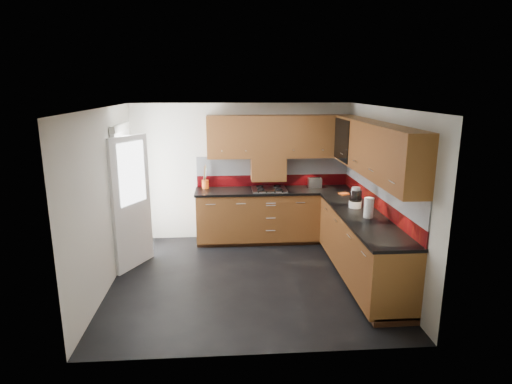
{
  "coord_description": "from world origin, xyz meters",
  "views": [
    {
      "loc": [
        -0.29,
        -5.64,
        2.66
      ],
      "look_at": [
        0.16,
        0.65,
        1.11
      ],
      "focal_mm": 30.0,
      "sensor_mm": 36.0,
      "label": 1
    }
  ],
  "objects": [
    {
      "name": "extractor_hood",
      "position": [
        0.45,
        1.64,
        1.28
      ],
      "size": [
        0.6,
        0.33,
        0.4
      ],
      "primitive_type": "cube",
      "color": "brown",
      "rests_on": "room"
    },
    {
      "name": "orange_cloth",
      "position": [
        1.65,
        1.08,
        0.95
      ],
      "size": [
        0.19,
        0.18,
        0.02
      ],
      "primitive_type": "cube",
      "rotation": [
        0.0,
        0.0,
        0.35
      ],
      "color": "#E65919",
      "rests_on": "countertop"
    },
    {
      "name": "upper_cabinets",
      "position": [
        1.23,
        0.78,
        1.84
      ],
      "size": [
        2.5,
        3.2,
        0.72
      ],
      "color": "brown",
      "rests_on": "room"
    },
    {
      "name": "toaster",
      "position": [
        1.27,
        1.61,
        1.02
      ],
      "size": [
        0.24,
        0.16,
        0.17
      ],
      "color": "silver",
      "rests_on": "countertop"
    },
    {
      "name": "food_processor",
      "position": [
        1.6,
        0.28,
        1.08
      ],
      "size": [
        0.18,
        0.18,
        0.31
      ],
      "color": "white",
      "rests_on": "countertop"
    },
    {
      "name": "back_door",
      "position": [
        -1.78,
        0.75,
        1.03
      ],
      "size": [
        0.42,
        1.19,
        2.04
      ],
      "color": "white",
      "rests_on": "room"
    },
    {
      "name": "base_cabinets",
      "position": [
        1.07,
        0.72,
        0.44
      ],
      "size": [
        2.7,
        3.2,
        0.95
      ],
      "color": "brown",
      "rests_on": "room"
    },
    {
      "name": "utensil_pot",
      "position": [
        -0.65,
        1.67,
        1.03
      ],
      "size": [
        0.12,
        0.12,
        0.42
      ],
      "color": "#EB5916",
      "rests_on": "countertop"
    },
    {
      "name": "paper_towel",
      "position": [
        1.63,
        -0.21,
        1.08
      ],
      "size": [
        0.14,
        0.14,
        0.27
      ],
      "primitive_type": "cylinder",
      "rotation": [
        0.0,
        0.0,
        0.1
      ],
      "color": "white",
      "rests_on": "countertop"
    },
    {
      "name": "countertop",
      "position": [
        1.05,
        0.7,
        0.92
      ],
      "size": [
        2.72,
        3.22,
        0.04
      ],
      "color": "black",
      "rests_on": "base_cabinets"
    },
    {
      "name": "gas_hob",
      "position": [
        0.45,
        1.47,
        0.96
      ],
      "size": [
        0.59,
        0.52,
        0.05
      ],
      "color": "silver",
      "rests_on": "countertop"
    },
    {
      "name": "room",
      "position": [
        0.0,
        0.0,
        1.5
      ],
      "size": [
        4.0,
        3.8,
        2.64
      ],
      "color": "black"
    },
    {
      "name": "glass_cabinet",
      "position": [
        1.71,
        1.07,
        1.87
      ],
      "size": [
        0.32,
        0.8,
        0.66
      ],
      "color": "black",
      "rests_on": "room"
    },
    {
      "name": "backsplash",
      "position": [
        1.28,
        0.93,
        1.21
      ],
      "size": [
        2.7,
        3.2,
        0.54
      ],
      "color": "maroon",
      "rests_on": "countertop"
    }
  ]
}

